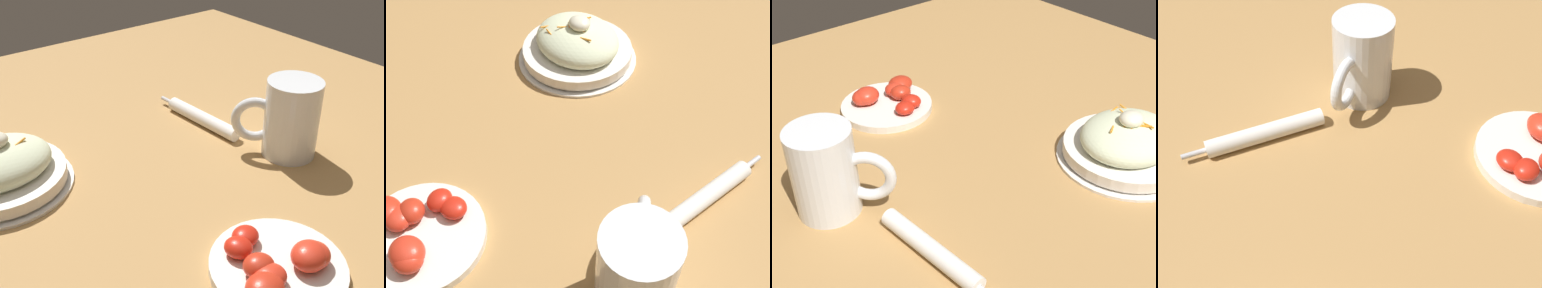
% 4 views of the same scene
% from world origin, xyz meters
% --- Properties ---
extents(ground_plane, '(1.43, 1.43, 0.00)m').
position_xyz_m(ground_plane, '(0.00, 0.00, 0.00)').
color(ground_plane, '#B2844C').
extents(salad_plate, '(0.23, 0.23, 0.09)m').
position_xyz_m(salad_plate, '(-0.22, 0.13, 0.03)').
color(salad_plate, white).
rests_on(salad_plate, ground_plane).
extents(beer_mug, '(0.13, 0.13, 0.14)m').
position_xyz_m(beer_mug, '(0.21, -0.08, 0.06)').
color(beer_mug, white).
rests_on(beer_mug, ground_plane).
extents(napkin_roll, '(0.04, 0.22, 0.03)m').
position_xyz_m(napkin_roll, '(0.16, 0.10, 0.01)').
color(napkin_roll, white).
rests_on(napkin_roll, ground_plane).
extents(tomato_plate, '(0.18, 0.18, 0.05)m').
position_xyz_m(tomato_plate, '(-0.02, -0.27, 0.02)').
color(tomato_plate, white).
rests_on(tomato_plate, ground_plane).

